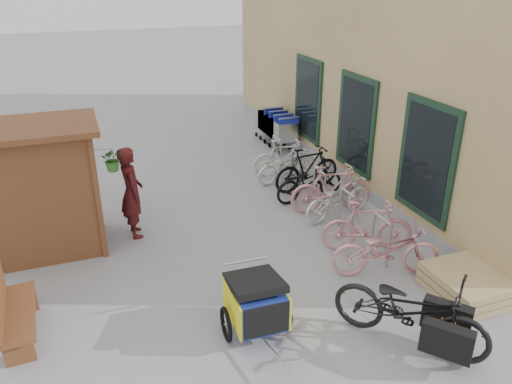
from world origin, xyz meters
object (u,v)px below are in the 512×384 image
object	(u,v)px
person_kiosk	(132,192)
bike_4	(310,181)
bike_1	(367,226)
bench	(12,310)
child_trailer	(256,301)
bike_0	(386,250)
bike_5	(307,169)
bike_2	(338,198)
pallet_stack	(466,285)
shopping_carts	(275,124)
kiosk	(35,173)
cargo_bike	(412,311)
bike_3	(331,189)
bike_6	(285,166)
bike_7	(284,158)

from	to	relation	value
person_kiosk	bike_4	distance (m)	3.97
bike_1	bike_4	size ratio (longest dim) A/B	0.99
bench	child_trailer	distance (m)	3.41
child_trailer	bike_0	distance (m)	2.64
bike_5	bike_2	bearing A→B (deg)	169.82
pallet_stack	bike_1	distance (m)	1.96
bike_4	bike_5	bearing A→B (deg)	-26.78
shopping_carts	bike_5	xyz separation A→B (m)	(-0.53, -3.32, -0.12)
bike_1	bike_2	world-z (taller)	bike_1
pallet_stack	bench	world-z (taller)	bench
person_kiosk	kiosk	bearing A→B (deg)	87.22
bike_2	bike_5	bearing A→B (deg)	-14.70
shopping_carts	child_trailer	world-z (taller)	shopping_carts
pallet_stack	bike_5	distance (m)	4.78
cargo_bike	person_kiosk	bearing A→B (deg)	85.46
bench	person_kiosk	world-z (taller)	person_kiosk
bike_2	bike_3	xyz separation A→B (m)	(0.00, 0.31, 0.09)
pallet_stack	bike_3	distance (m)	3.54
cargo_bike	bike_3	xyz separation A→B (m)	(0.96, 4.10, -0.02)
bench	bike_0	world-z (taller)	bike_0
pallet_stack	shopping_carts	distance (m)	8.08
cargo_bike	bike_3	distance (m)	4.21
bike_2	bike_4	xyz separation A→B (m)	(-0.15, 1.03, -0.00)
bike_3	child_trailer	bearing A→B (deg)	147.59
bike_5	bike_6	xyz separation A→B (m)	(-0.30, 0.61, -0.11)
bench	bike_7	bearing A→B (deg)	33.09
bike_1	bike_3	size ratio (longest dim) A/B	0.94
shopping_carts	bike_0	world-z (taller)	shopping_carts
cargo_bike	bike_3	world-z (taller)	cargo_bike
bike_0	bike_2	xyz separation A→B (m)	(0.29, 2.18, -0.04)
bike_4	bike_0	bearing A→B (deg)	170.97
kiosk	bike_0	distance (m)	6.22
child_trailer	person_kiosk	bearing A→B (deg)	110.72
cargo_bike	bike_7	xyz separation A→B (m)	(0.84, 6.35, -0.09)
cargo_bike	bike_0	distance (m)	1.74
child_trailer	bike_5	distance (m)	5.26
bike_1	bike_6	xyz separation A→B (m)	(-0.10, 3.56, -0.09)
bike_0	bike_6	xyz separation A→B (m)	(0.04, 4.37, -0.07)
bike_2	bike_0	bearing A→B (deg)	159.47
kiosk	bike_2	size ratio (longest dim) A/B	1.47
kiosk	bike_3	size ratio (longest dim) A/B	1.40
bike_1	bike_6	distance (m)	3.56
shopping_carts	cargo_bike	world-z (taller)	cargo_bike
person_kiosk	bike_7	size ratio (longest dim) A/B	1.16
bike_2	bench	bearing A→B (deg)	93.03
bike_0	bike_6	bearing A→B (deg)	16.47
cargo_bike	bike_6	bearing A→B (deg)	44.07
shopping_carts	bike_3	bearing A→B (deg)	-97.17
bench	person_kiosk	distance (m)	3.23
shopping_carts	bike_1	bearing A→B (deg)	-96.67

